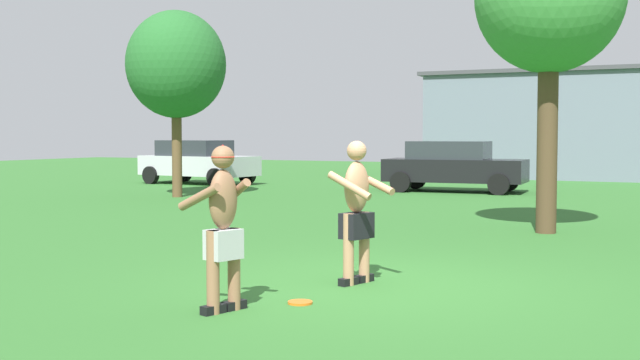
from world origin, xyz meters
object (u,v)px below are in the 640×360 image
(player_with_cap, at_px, (223,221))
(frisbee, at_px, (300,302))
(tree_left_field, at_px, (176,65))
(player_in_black, at_px, (357,208))
(car_silver_far_end, at_px, (198,161))
(car_black_near_post, at_px, (454,165))

(player_with_cap, distance_m, frisbee, 1.25)
(tree_left_field, bearing_deg, frisbee, -48.72)
(player_in_black, xyz_separation_m, car_silver_far_end, (-12.99, 15.28, -0.09))
(player_in_black, xyz_separation_m, tree_left_field, (-10.00, 9.99, 2.85))
(frisbee, relative_size, car_black_near_post, 0.06)
(car_black_near_post, bearing_deg, car_silver_far_end, -178.44)
(player_with_cap, xyz_separation_m, car_silver_far_end, (-12.39, 17.27, -0.10))
(car_black_near_post, height_order, tree_left_field, tree_left_field)
(player_with_cap, bearing_deg, player_in_black, 73.26)
(player_in_black, relative_size, tree_left_field, 0.32)
(player_with_cap, bearing_deg, car_black_near_post, 99.45)
(car_silver_far_end, bearing_deg, tree_left_field, -60.52)
(player_in_black, relative_size, frisbee, 6.49)
(car_silver_far_end, relative_size, tree_left_field, 0.84)
(frisbee, bearing_deg, car_silver_far_end, 127.89)
(frisbee, bearing_deg, player_in_black, 86.51)
(frisbee, distance_m, car_silver_far_end, 21.04)
(player_in_black, relative_size, car_black_near_post, 0.39)
(car_black_near_post, bearing_deg, tree_left_field, -139.42)
(player_in_black, xyz_separation_m, frisbee, (-0.08, -1.31, -0.90))
(player_in_black, height_order, frisbee, player_in_black)
(frisbee, distance_m, car_black_near_post, 17.22)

